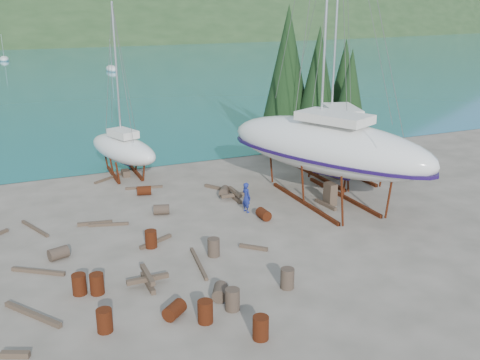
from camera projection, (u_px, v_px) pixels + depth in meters
name	position (u px, v px, depth m)	size (l,w,h in m)	color
ground	(223.00, 248.00, 26.11)	(600.00, 600.00, 0.00)	#5C5448
bay_water	(13.00, 29.00, 300.46)	(700.00, 700.00, 0.00)	#1B748B
far_hill	(13.00, 29.00, 304.81)	(800.00, 360.00, 110.00)	#22381C
far_house_right	(108.00, 31.00, 202.21)	(6.60, 5.60, 5.60)	beige
cypress_near_right	(318.00, 84.00, 39.58)	(3.60, 3.60, 10.00)	black
cypress_mid_right	(350.00, 99.00, 38.68)	(3.06, 3.06, 8.50)	black
cypress_back_left	(287.00, 71.00, 40.48)	(4.14, 4.14, 11.50)	black
cypress_far_right	(344.00, 88.00, 41.78)	(3.24, 3.24, 9.00)	black
moored_boat_mid	(112.00, 69.00, 99.50)	(2.00, 5.00, 6.05)	silver
moored_boat_far	(4.00, 59.00, 118.72)	(2.00, 5.00, 6.05)	silver
large_sailboat_near	(326.00, 146.00, 31.44)	(9.26, 14.10, 21.52)	silver
large_sailboat_far	(336.00, 133.00, 36.39)	(6.99, 12.47, 18.94)	silver
small_sailboat_shore	(123.00, 148.00, 37.00)	(4.58, 7.60, 11.61)	silver
worker	(246.00, 197.00, 30.49)	(0.64, 0.42, 1.77)	navy
drum_0	(79.00, 284.00, 21.79)	(0.58, 0.58, 0.88)	#612810
drum_1	(220.00, 292.00, 21.50)	(0.58, 0.58, 0.88)	#2D2823
drum_3	(261.00, 328.00, 18.82)	(0.58, 0.58, 0.88)	#612810
drum_4	(144.00, 191.00, 33.44)	(0.58, 0.58, 0.88)	#612810
drum_5	(214.00, 247.00, 25.16)	(0.58, 0.58, 0.88)	#2D2823
drum_6	(264.00, 214.00, 29.61)	(0.58, 0.58, 0.88)	#612810
drum_8	(97.00, 284.00, 21.82)	(0.58, 0.58, 0.88)	#612810
drum_9	(161.00, 210.00, 30.30)	(0.58, 0.58, 0.88)	#2D2823
drum_10	(205.00, 312.00, 19.82)	(0.58, 0.58, 0.88)	#612810
drum_11	(224.00, 191.00, 33.28)	(0.58, 0.58, 0.88)	#2D2823
drum_12	(175.00, 310.00, 20.20)	(0.58, 0.58, 0.88)	#612810
drum_13	(105.00, 321.00, 19.26)	(0.58, 0.58, 0.88)	#612810
drum_14	(151.00, 239.00, 26.07)	(0.58, 0.58, 0.88)	#612810
drum_15	(58.00, 253.00, 24.89)	(0.58, 0.58, 0.88)	#2D2823
drum_16	(232.00, 300.00, 20.65)	(0.58, 0.58, 0.88)	#2D2823
drum_17	(287.00, 278.00, 22.27)	(0.58, 0.58, 0.88)	#2D2823
timber_0	(110.00, 178.00, 36.68)	(0.14, 2.77, 0.14)	#4E3E2D
timber_1	(326.00, 205.00, 31.60)	(0.19, 1.86, 0.19)	#4E3E2D
timber_3	(199.00, 263.00, 24.40)	(0.15, 3.19, 0.15)	#4E3E2D
timber_4	(156.00, 242.00, 26.63)	(0.17, 2.00, 0.17)	#4E3E2D
timber_6	(217.00, 188.00, 34.55)	(0.19, 1.92, 0.19)	#4E3E2D
timber_7	(254.00, 247.00, 25.98)	(0.17, 1.43, 0.17)	#4E3E2D
timber_8	(95.00, 223.00, 28.88)	(0.19, 1.84, 0.19)	#4E3E2D
timber_9	(144.00, 187.00, 34.69)	(0.15, 2.40, 0.15)	#4E3E2D
timber_11	(109.00, 224.00, 28.77)	(0.15, 2.12, 0.15)	#4E3E2D
timber_12	(38.00, 271.00, 23.62)	(0.17, 2.56, 0.17)	#4E3E2D
timber_13	(15.00, 355.00, 17.90)	(0.22, 0.97, 0.22)	#4E3E2D
timber_14	(33.00, 314.00, 20.29)	(0.18, 3.05, 0.18)	#4E3E2D
timber_15	(35.00, 228.00, 28.25)	(0.15, 2.83, 0.15)	#4E3E2D
timber_pile_fore	(148.00, 279.00, 22.52)	(1.80, 1.80, 0.60)	#4E3E2D
timber_pile_aft	(235.00, 195.00, 32.65)	(1.80, 1.80, 0.60)	#4E3E2D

